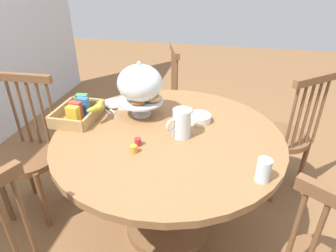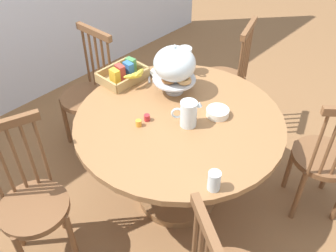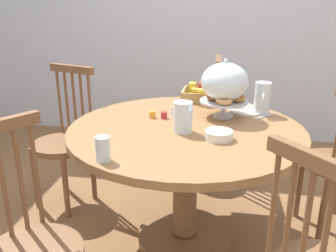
# 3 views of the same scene
# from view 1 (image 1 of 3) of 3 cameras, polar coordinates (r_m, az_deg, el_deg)

# --- Properties ---
(ground_plane) EXTENTS (10.00, 10.00, 0.00)m
(ground_plane) POSITION_cam_1_polar(r_m,az_deg,el_deg) (2.11, -1.49, -19.36)
(ground_plane) COLOR brown
(dining_table) EXTENTS (1.29, 1.29, 0.74)m
(dining_table) POSITION_cam_1_polar(r_m,az_deg,el_deg) (1.76, -0.00, -6.99)
(dining_table) COLOR olive
(dining_table) RESTS_ON ground_plane
(windsor_chair_by_cabinet) EXTENTS (0.47, 0.47, 0.97)m
(windsor_chair_by_cabinet) POSITION_cam_1_polar(r_m,az_deg,el_deg) (2.31, 21.48, -2.18)
(windsor_chair_by_cabinet) COLOR brown
(windsor_chair_by_cabinet) RESTS_ON ground_plane
(windsor_chair_facing_door) EXTENTS (0.43, 0.43, 0.97)m
(windsor_chair_facing_door) POSITION_cam_1_polar(r_m,az_deg,el_deg) (2.61, -1.77, 3.75)
(windsor_chair_facing_door) COLOR brown
(windsor_chair_facing_door) RESTS_ON ground_plane
(windsor_chair_far_side) EXTENTS (0.40, 0.40, 0.97)m
(windsor_chair_far_side) POSITION_cam_1_polar(r_m,az_deg,el_deg) (2.18, -25.20, -5.18)
(windsor_chair_far_side) COLOR brown
(windsor_chair_far_side) RESTS_ON ground_plane
(pastry_stand_with_dome) EXTENTS (0.28, 0.28, 0.34)m
(pastry_stand_with_dome) POSITION_cam_1_polar(r_m,az_deg,el_deg) (1.78, -5.44, 7.88)
(pastry_stand_with_dome) COLOR silver
(pastry_stand_with_dome) RESTS_ON dining_table
(orange_juice_pitcher) EXTENTS (0.10, 0.18, 0.19)m
(orange_juice_pitcher) POSITION_cam_1_polar(r_m,az_deg,el_deg) (2.05, -6.33, 7.57)
(orange_juice_pitcher) COLOR silver
(orange_juice_pitcher) RESTS_ON dining_table
(milk_pitcher) EXTENTS (0.15, 0.14, 0.16)m
(milk_pitcher) POSITION_cam_1_polar(r_m,az_deg,el_deg) (1.59, 2.65, 0.32)
(milk_pitcher) COLOR silver
(milk_pitcher) RESTS_ON dining_table
(cereal_basket) EXTENTS (0.32, 0.30, 0.12)m
(cereal_basket) POSITION_cam_1_polar(r_m,az_deg,el_deg) (1.86, -16.66, 2.69)
(cereal_basket) COLOR tan
(cereal_basket) RESTS_ON dining_table
(china_plate_large) EXTENTS (0.22, 0.22, 0.01)m
(china_plate_large) POSITION_cam_1_polar(r_m,az_deg,el_deg) (2.02, -7.76, 4.52)
(china_plate_large) COLOR white
(china_plate_large) RESTS_ON dining_table
(china_plate_small) EXTENTS (0.15, 0.15, 0.01)m
(china_plate_small) POSITION_cam_1_polar(r_m,az_deg,el_deg) (2.00, -10.30, 4.42)
(china_plate_small) COLOR white
(china_plate_small) RESTS_ON china_plate_large
(cereal_bowl) EXTENTS (0.14, 0.14, 0.04)m
(cereal_bowl) POSITION_cam_1_polar(r_m,az_deg,el_deg) (1.77, 6.09, 1.55)
(cereal_bowl) COLOR white
(cereal_bowl) RESTS_ON dining_table
(drinking_glass) EXTENTS (0.06, 0.06, 0.11)m
(drinking_glass) POSITION_cam_1_polar(r_m,az_deg,el_deg) (1.35, 18.06, -8.17)
(drinking_glass) COLOR silver
(drinking_glass) RESTS_ON dining_table
(jam_jar_strawberry) EXTENTS (0.04, 0.04, 0.04)m
(jam_jar_strawberry) POSITION_cam_1_polar(r_m,az_deg,el_deg) (1.55, -5.87, -3.06)
(jam_jar_strawberry) COLOR #B7282D
(jam_jar_strawberry) RESTS_ON dining_table
(jam_jar_apricot) EXTENTS (0.04, 0.04, 0.04)m
(jam_jar_apricot) POSITION_cam_1_polar(r_m,az_deg,el_deg) (1.49, -6.67, -4.47)
(jam_jar_apricot) COLOR orange
(jam_jar_apricot) RESTS_ON dining_table
(table_knife) EXTENTS (0.13, 0.13, 0.01)m
(table_knife) POSITION_cam_1_polar(r_m,az_deg,el_deg) (1.97, -11.37, 3.42)
(table_knife) COLOR silver
(table_knife) RESTS_ON dining_table
(dinner_fork) EXTENTS (0.13, 0.13, 0.01)m
(dinner_fork) POSITION_cam_1_polar(r_m,az_deg,el_deg) (1.96, -12.17, 3.19)
(dinner_fork) COLOR silver
(dinner_fork) RESTS_ON dining_table
(soup_spoon) EXTENTS (0.13, 0.13, 0.01)m
(soup_spoon) POSITION_cam_1_polar(r_m,az_deg,el_deg) (2.08, -4.32, 5.39)
(soup_spoon) COLOR silver
(soup_spoon) RESTS_ON dining_table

